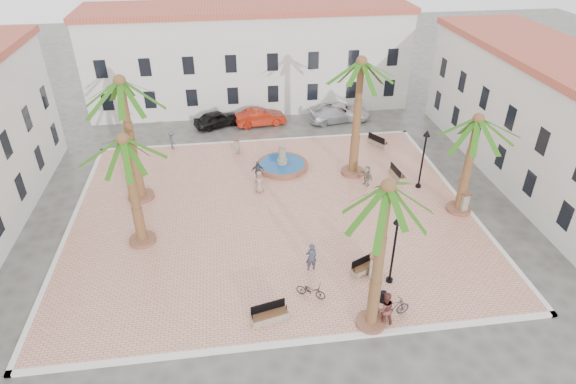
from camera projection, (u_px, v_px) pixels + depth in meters
name	position (u px, v px, depth m)	size (l,w,h in m)	color
ground	(273.00, 213.00, 32.04)	(120.00, 120.00, 0.00)	#56544F
plaza	(273.00, 213.00, 32.00)	(26.00, 22.00, 0.15)	tan
kerb_n	(259.00, 141.00, 41.25)	(26.30, 0.30, 0.16)	silver
kerb_s	(299.00, 342.00, 22.74)	(26.30, 0.30, 0.16)	silver
kerb_e	(458.00, 198.00, 33.51)	(0.30, 22.30, 0.16)	silver
kerb_w	(70.00, 228.00, 30.48)	(0.30, 22.30, 0.16)	silver
building_north	(249.00, 57.00, 46.35)	(30.40, 7.40, 9.50)	silver
building_east	(552.00, 122.00, 33.67)	(7.40, 26.40, 9.00)	silver
fountain	(282.00, 164.00, 36.96)	(3.91, 3.91, 2.02)	brown
palm_nw	(122.00, 96.00, 29.54)	(5.71, 5.71, 8.76)	brown
palm_sw	(125.00, 153.00, 26.07)	(5.20, 5.20, 7.20)	brown
palm_s	(386.00, 204.00, 19.92)	(4.87, 4.87, 8.23)	brown
palm_e	(476.00, 132.00, 29.10)	(5.28, 5.28, 6.92)	brown
palm_ne	(360.00, 76.00, 32.37)	(5.72, 5.72, 8.91)	brown
bench_s	(270.00, 316.00, 23.68)	(1.96, 0.99, 0.99)	gray
bench_se	(365.00, 268.00, 26.76)	(1.81, 1.24, 0.92)	gray
bench_e	(397.00, 175.00, 35.64)	(0.74, 1.84, 0.95)	gray
bench_ne	(378.00, 142.00, 40.21)	(1.46, 1.90, 0.99)	gray
lamppost_s	(395.00, 239.00, 24.69)	(0.47, 0.47, 4.29)	black
lamppost_e	(424.00, 149.00, 33.05)	(0.49, 0.49, 4.48)	black
bollard_se	(374.00, 266.00, 26.10)	(0.66, 0.66, 1.52)	gray
bollard_n	(237.00, 146.00, 38.83)	(0.55, 0.55, 1.27)	gray
bollard_e	(464.00, 202.00, 31.47)	(0.62, 0.62, 1.53)	gray
litter_bin	(383.00, 297.00, 24.75)	(0.33, 0.33, 0.65)	black
cyclist_a	(311.00, 257.00, 26.58)	(0.65, 0.43, 1.79)	#303348
bicycle_a	(311.00, 290.00, 25.02)	(0.56, 1.61, 0.84)	black
cyclist_b	(385.00, 308.00, 23.21)	(0.92, 0.71, 1.89)	brown
bicycle_b	(393.00, 308.00, 23.78)	(0.51, 1.79, 1.08)	black
pedestrian_fountain_a	(259.00, 182.00, 33.67)	(0.79, 0.51, 1.62)	gray
pedestrian_fountain_b	(258.00, 171.00, 34.94)	(0.95, 0.40, 1.62)	#344354
pedestrian_north	(172.00, 140.00, 39.47)	(1.01, 0.58, 1.56)	#434348
pedestrian_east	(367.00, 176.00, 34.49)	(1.42, 0.45, 1.53)	gray
car_black	(218.00, 119.00, 43.68)	(1.72, 4.28, 1.46)	black
car_red	(261.00, 117.00, 43.93)	(1.59, 4.56, 1.50)	maroon
car_silver	(334.00, 115.00, 44.60)	(1.91, 4.70, 1.36)	silver
car_white	(343.00, 112.00, 45.26)	(2.27, 4.93, 1.37)	silver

